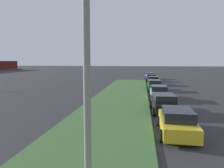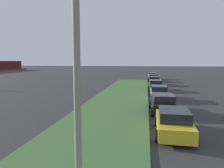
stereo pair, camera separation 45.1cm
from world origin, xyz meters
name	(u,v)px [view 1 (the left image)]	position (x,y,z in m)	size (l,w,h in m)	color
grass_median	(108,120)	(10.00, 6.33, 0.06)	(60.00, 6.00, 0.12)	#3D6633
parked_car_yellow	(177,122)	(7.94, 2.02, 0.72)	(4.33, 2.08, 1.47)	gold
parked_car_black	(164,103)	(13.21, 2.22, 0.72)	(4.37, 2.16, 1.47)	black
parked_car_silver	(159,92)	(19.01, 2.20, 0.72)	(4.32, 2.06, 1.47)	#B2B5BA
parked_car_green	(154,85)	(25.68, 2.30, 0.72)	(4.33, 2.08, 1.47)	#1E6B38
parked_car_orange	(153,81)	(32.35, 2.15, 0.72)	(4.37, 2.16, 1.47)	orange
parked_car_blue	(151,78)	(38.35, 2.22, 0.72)	(4.35, 2.12, 1.47)	#23389E
parked_car_white	(150,76)	(43.69, 2.27, 0.72)	(4.33, 2.08, 1.47)	silver
streetlight	(98,53)	(2.58, 5.41, 4.39)	(1.00, 2.82, 7.50)	gray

